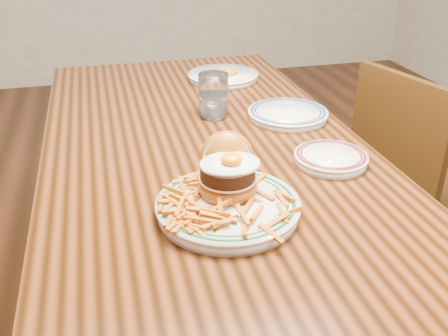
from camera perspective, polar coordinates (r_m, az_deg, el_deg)
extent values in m
plane|color=black|center=(1.82, -2.05, -18.54)|extent=(6.00, 6.00, 0.00)
cube|color=black|center=(1.39, -2.54, 2.58)|extent=(0.85, 1.60, 0.05)
cylinder|color=black|center=(2.20, -15.78, 0.53)|extent=(0.07, 0.07, 0.70)
cylinder|color=black|center=(2.29, 2.71, 2.62)|extent=(0.07, 0.07, 0.70)
cube|color=#381F0B|center=(1.97, 21.72, -1.92)|extent=(0.48, 0.48, 0.04)
cube|color=#381F0B|center=(1.75, 19.14, 3.26)|extent=(0.12, 0.39, 0.43)
cylinder|color=#381F0B|center=(2.29, 20.49, -3.70)|extent=(0.04, 0.04, 0.39)
cylinder|color=#381F0B|center=(2.07, 14.08, -6.19)|extent=(0.04, 0.04, 0.39)
cylinder|color=#381F0B|center=(1.88, 20.97, -11.05)|extent=(0.04, 0.04, 0.39)
cylinder|color=silver|center=(1.03, 0.47, -4.73)|extent=(0.29, 0.29, 0.02)
cylinder|color=silver|center=(1.03, 0.47, -4.04)|extent=(0.30, 0.30, 0.01)
torus|color=#0D4D20|center=(1.02, 0.47, -3.94)|extent=(0.28, 0.28, 0.01)
torus|color=#0D4D20|center=(1.02, 0.47, -3.94)|extent=(0.25, 0.25, 0.01)
ellipsoid|color=#9E5414|center=(1.05, 0.42, -2.21)|extent=(0.13, 0.13, 0.06)
cylinder|color=#D8BF87|center=(1.04, 0.43, -1.21)|extent=(0.12, 0.12, 0.00)
cylinder|color=black|center=(1.03, 0.43, -0.39)|extent=(0.12, 0.12, 0.03)
ellipsoid|color=white|center=(1.02, 0.69, 0.49)|extent=(0.12, 0.10, 0.01)
ellipsoid|color=orange|center=(1.01, 0.85, 1.03)|extent=(0.04, 0.04, 0.02)
ellipsoid|color=#9E5414|center=(1.10, 0.34, 1.21)|extent=(0.14, 0.12, 0.13)
cylinder|color=#D8BF87|center=(1.08, 0.36, 0.66)|extent=(0.11, 0.06, 0.10)
cylinder|color=silver|center=(1.26, 12.07, 0.88)|extent=(0.18, 0.18, 0.02)
cylinder|color=silver|center=(1.26, 12.13, 1.39)|extent=(0.18, 0.18, 0.01)
torus|color=maroon|center=(1.26, 12.14, 1.48)|extent=(0.17, 0.17, 0.01)
torus|color=maroon|center=(1.26, 12.14, 1.48)|extent=(0.15, 0.15, 0.01)
cube|color=silver|center=(1.27, 12.78, 1.74)|extent=(0.06, 0.11, 0.00)
cylinder|color=silver|center=(1.52, 7.29, 5.99)|extent=(0.24, 0.24, 0.02)
cylinder|color=silver|center=(1.52, 7.32, 6.40)|extent=(0.24, 0.24, 0.01)
torus|color=#0F224C|center=(1.52, 7.32, 6.46)|extent=(0.22, 0.22, 0.01)
torus|color=#0F224C|center=(1.52, 7.32, 6.46)|extent=(0.20, 0.20, 0.01)
cylinder|color=white|center=(1.51, -1.23, 8.28)|extent=(0.09, 0.09, 0.13)
cylinder|color=silver|center=(1.52, -1.21, 7.18)|extent=(0.08, 0.08, 0.06)
cylinder|color=silver|center=(1.87, -0.11, 10.33)|extent=(0.25, 0.25, 0.02)
cylinder|color=silver|center=(1.87, -0.11, 10.69)|extent=(0.26, 0.26, 0.01)
ellipsoid|color=#B47233|center=(1.86, -0.11, 10.94)|extent=(0.11, 0.09, 0.03)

